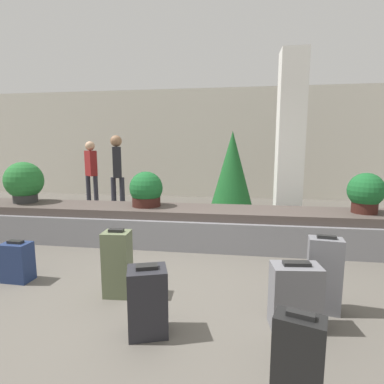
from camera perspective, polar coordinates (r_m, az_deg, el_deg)
The scene contains 17 objects.
ground_plane at distance 3.25m, azimuth -4.70°, elevation -19.02°, with size 18.00×18.00×0.00m, color #59544C.
back_wall at distance 9.02m, azimuth 4.17°, elevation 9.14°, with size 18.00×0.06×3.20m.
carousel at distance 4.75m, azimuth 0.00°, elevation -6.48°, with size 8.78×0.95×0.56m.
pillar at distance 5.83m, azimuth 18.14°, elevation 9.07°, with size 0.46×0.46×3.20m.
suitcase_0 at distance 2.76m, azimuth 19.00°, elevation -18.30°, with size 0.41×0.27×0.58m.
suitcase_1 at distance 3.07m, azimuth 23.83°, elevation -14.26°, with size 0.31×0.21×0.73m.
suitcase_2 at distance 3.20m, azimuth -14.01°, elevation -13.07°, with size 0.28×0.23×0.70m.
suitcase_3 at distance 2.58m, azimuth -8.45°, elevation -19.84°, with size 0.37×0.34×0.58m.
suitcase_4 at distance 2.08m, azimuth 19.52°, elevation -28.09°, with size 0.32×0.24×0.59m.
suitcase_5 at distance 3.99m, azimuth -30.33°, elevation -11.40°, with size 0.31×0.22×0.47m.
potted_plant_0 at distance 4.95m, azimuth 30.18°, elevation -0.12°, with size 0.50×0.50×0.58m.
potted_plant_1 at distance 5.85m, azimuth -29.33°, elevation 1.66°, with size 0.63×0.63×0.69m.
potted_plant_2 at distance 4.84m, azimuth -8.72°, elevation 0.32°, with size 0.53×0.53×0.56m.
traveler_0 at distance 7.93m, azimuth -18.66°, elevation 4.32°, with size 0.36×0.34×1.65m.
traveler_1 at distance 7.10m, azimuth 17.36°, elevation 3.96°, with size 0.36×0.27×1.65m.
traveler_2 at distance 6.78m, azimuth -14.09°, elevation 4.54°, with size 0.31×0.37×1.76m.
decorated_tree at distance 6.46m, azimuth 7.64°, elevation 4.07°, with size 0.93×0.93×1.84m.
Camera 1 is at (0.67, -2.81, 1.50)m, focal length 28.00 mm.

